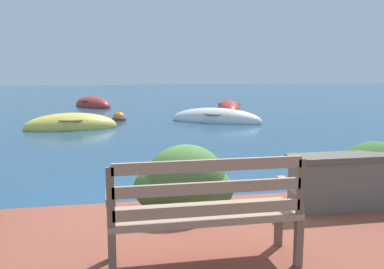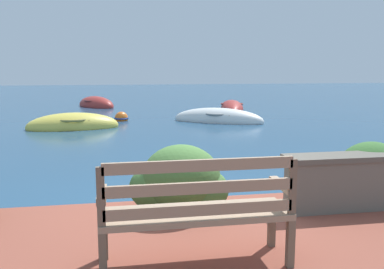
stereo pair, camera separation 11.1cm
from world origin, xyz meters
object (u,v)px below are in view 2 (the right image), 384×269
Objects in this scene: park_bench at (197,209)px; rowboat_outer at (96,105)px; rowboat_mid at (218,120)px; mooring_buoy at (121,118)px; rowboat_nearest at (73,126)px; rowboat_far at (232,108)px.

rowboat_outer is (-1.47, 17.01, -0.63)m from park_bench.
rowboat_mid is 6.34× the size of mooring_buoy.
rowboat_far is at bearing 29.96° from rowboat_nearest.
rowboat_nearest is 5.64× the size of mooring_buoy.
mooring_buoy is at bearing 158.74° from rowboat_outer.
rowboat_mid is at bearing -178.62° from rowboat_outer.
rowboat_nearest is 4.72m from rowboat_mid.
rowboat_outer is (-5.85, 2.39, 0.01)m from rowboat_far.
park_bench reaches higher than rowboat_mid.
rowboat_nearest is 7.09m from rowboat_outer.
rowboat_mid is 7.67m from rowboat_outer.
rowboat_mid is 0.98× the size of rowboat_far.
rowboat_outer is (0.41, 7.08, 0.00)m from rowboat_nearest.
rowboat_mid reaches higher than rowboat_far.
rowboat_far is 6.32m from rowboat_outer.
rowboat_far is 1.22× the size of rowboat_outer.
rowboat_far is at bearing -144.63° from rowboat_outer.
mooring_buoy is at bearing 134.83° from rowboat_far.
rowboat_far is (6.25, 4.69, -0.01)m from rowboat_nearest.
rowboat_nearest and rowboat_mid have the same top height.
rowboat_mid is at bearing -16.77° from mooring_buoy.
rowboat_nearest is 0.87× the size of rowboat_far.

